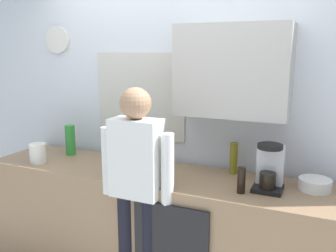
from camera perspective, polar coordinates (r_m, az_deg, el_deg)
kitchen_counter at (r=3.06m, az=-1.94°, el=-15.32°), size 2.92×0.64×0.90m
back_wall_assembly at (r=3.10m, az=2.23°, el=2.78°), size 4.52×0.42×2.60m
coffee_maker at (r=2.60m, az=15.68°, el=-6.55°), size 0.20×0.20×0.33m
bottle_green_wine at (r=2.73m, az=-6.97°, el=-5.25°), size 0.07×0.07×0.30m
bottle_red_vinegar at (r=2.79m, az=15.84°, el=-6.13°), size 0.06×0.06×0.22m
bottle_clear_soda at (r=3.45m, az=-15.14°, el=-2.14°), size 0.09×0.09×0.28m
bottle_dark_sauce at (r=2.51m, az=11.48°, el=-8.38°), size 0.06×0.06×0.18m
bottle_olive_oil at (r=2.88m, az=10.32°, el=-5.00°), size 0.06×0.06×0.25m
cup_blue_mug at (r=3.04m, az=-4.63°, el=-5.42°), size 0.08×0.08×0.10m
cup_white_mug at (r=2.65m, az=-3.34°, el=-8.07°), size 0.08×0.08×0.09m
cup_yellow_cup at (r=3.59m, az=-19.50°, el=-3.48°), size 0.07×0.07×0.08m
mixing_bowl at (r=2.73m, az=22.15°, el=-8.53°), size 0.22×0.22×0.08m
dish_soap at (r=3.09m, az=-9.45°, el=-4.67°), size 0.06×0.06×0.18m
storage_canister at (r=3.29m, az=-19.81°, el=-4.08°), size 0.14×0.14×0.17m
person_at_sink at (r=2.62m, az=-4.93°, el=-8.23°), size 0.57×0.22×1.60m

